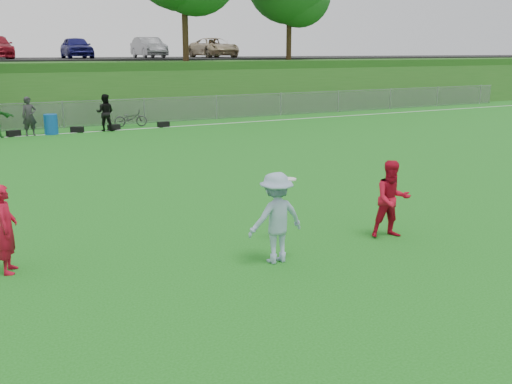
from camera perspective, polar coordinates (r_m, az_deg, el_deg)
ground at (r=10.27m, az=-0.70°, el=-6.77°), size 120.00×120.00×0.00m
sideline_far at (r=27.19m, az=-17.97°, el=5.64°), size 60.00×0.10×0.01m
fence at (r=29.07m, az=-18.73°, el=7.36°), size 58.00×0.06×1.30m
berm at (r=39.89m, az=-21.32°, el=9.99°), size 120.00×18.00×3.00m
parking_lot at (r=41.82m, az=-21.83°, el=12.22°), size 120.00×12.00×0.10m
car_row at (r=40.72m, az=-23.45°, el=13.14°), size 32.04×5.18×1.44m
spectator_row at (r=26.80m, az=-23.66°, el=6.85°), size 8.22×0.93×1.69m
gear_bags at (r=27.45m, az=-15.87°, el=6.12°), size 7.37×0.53×0.26m
player_red_left at (r=10.35m, az=-23.73°, el=-3.40°), size 0.48×0.62×1.52m
player_red_center at (r=11.58m, az=13.44°, el=-0.71°), size 0.89×0.78×1.55m
player_blue at (r=9.94m, az=2.03°, el=-2.59°), size 1.06×0.63×1.61m
frisbee at (r=10.99m, az=3.34°, el=1.29°), size 0.28×0.28×0.03m
recycling_bin at (r=27.04m, az=-19.82°, el=6.39°), size 0.71×0.71×0.89m
bicycle at (r=28.71m, az=-12.42°, el=7.22°), size 1.64×0.77×0.83m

